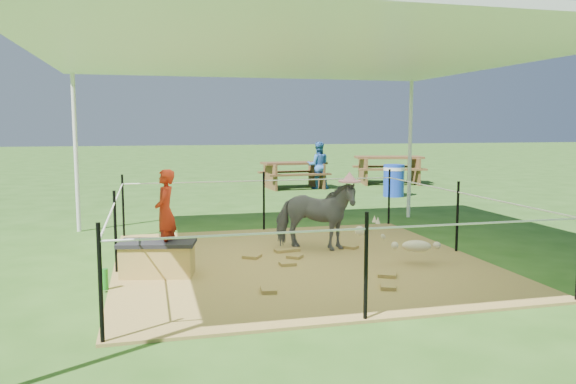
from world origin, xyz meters
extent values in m
plane|color=#2D5919|center=(0.00, 0.00, 0.00)|extent=(90.00, 90.00, 0.00)
cube|color=brown|center=(0.00, 0.00, 0.01)|extent=(4.60, 4.60, 0.03)
cylinder|color=silver|center=(-3.00, 3.00, 1.30)|extent=(0.07, 0.07, 2.60)
cylinder|color=silver|center=(3.00, 3.00, 1.30)|extent=(0.07, 0.07, 2.60)
cube|color=white|center=(0.00, 0.00, 2.64)|extent=(6.30, 6.30, 0.08)
cube|color=white|center=(0.00, 0.00, 2.79)|extent=(3.30, 3.30, 0.22)
cylinder|color=black|center=(-2.25, 2.25, 0.50)|extent=(0.04, 0.04, 1.00)
cylinder|color=black|center=(0.00, 2.25, 0.50)|extent=(0.04, 0.04, 1.00)
cylinder|color=black|center=(2.25, 2.25, 0.50)|extent=(0.04, 0.04, 1.00)
cylinder|color=black|center=(-2.25, 0.00, 0.50)|extent=(0.04, 0.04, 1.00)
cylinder|color=black|center=(2.25, 0.00, 0.50)|extent=(0.04, 0.04, 1.00)
cylinder|color=black|center=(-2.25, -2.25, 0.50)|extent=(0.04, 0.04, 1.00)
cylinder|color=black|center=(0.00, -2.25, 0.50)|extent=(0.04, 0.04, 1.00)
cylinder|color=white|center=(0.00, 2.25, 0.85)|extent=(4.50, 0.02, 0.02)
cylinder|color=white|center=(0.00, -2.25, 0.85)|extent=(4.50, 0.02, 0.02)
cylinder|color=white|center=(2.25, 0.00, 0.85)|extent=(0.02, 4.50, 0.02)
cylinder|color=white|center=(-2.25, 0.00, 0.85)|extent=(0.02, 4.50, 0.02)
cube|color=olive|center=(-1.78, -0.29, 0.21)|extent=(0.87, 0.56, 0.36)
cube|color=black|center=(-1.78, -0.29, 0.41)|extent=(0.94, 0.62, 0.04)
imported|color=red|center=(-1.68, -0.29, 0.87)|extent=(0.30, 0.39, 0.97)
cylinder|color=#1C7D1B|center=(-2.33, -0.74, 0.14)|extent=(0.07, 0.07, 0.22)
imported|color=#4E4E53|center=(0.37, 0.54, 0.52)|extent=(1.26, 0.96, 0.97)
cylinder|color=pink|center=(0.37, 0.54, 1.07)|extent=(0.30, 0.30, 0.14)
cylinder|color=#193DBC|center=(4.09, 6.04, 0.40)|extent=(0.57, 0.57, 0.80)
cube|color=#51301C|center=(2.14, 8.46, 0.37)|extent=(1.85, 1.39, 0.74)
cube|color=#51361B|center=(5.27, 9.00, 0.42)|extent=(2.27, 1.85, 0.84)
imported|color=#2F64B1|center=(2.76, 8.13, 0.66)|extent=(0.70, 0.58, 1.32)
camera|label=1|loc=(-1.86, -6.81, 1.75)|focal=35.00mm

